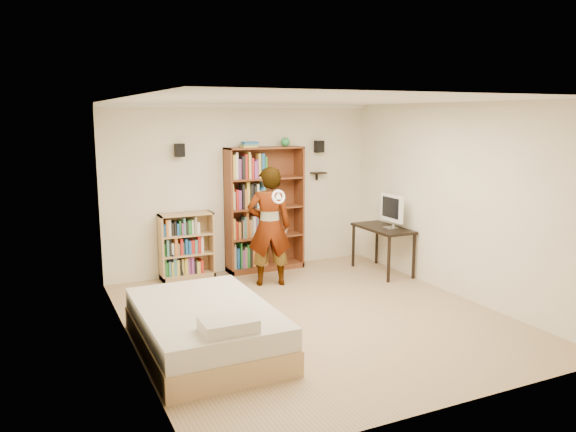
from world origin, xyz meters
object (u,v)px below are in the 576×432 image
tall_bookshelf (265,209)px  daybed (205,322)px  computer_desk (382,250)px  low_bookshelf (187,246)px  person (269,226)px

tall_bookshelf → daybed: 3.36m
computer_desk → daybed: (-3.51, -1.74, -0.07)m
low_bookshelf → person: 1.39m
low_bookshelf → person: bearing=-39.1°
computer_desk → person: 2.00m
computer_desk → person: size_ratio=0.61×
computer_desk → daybed: size_ratio=0.53×
computer_desk → daybed: computer_desk is taller
computer_desk → low_bookshelf: bearing=161.1°
daybed → person: bearing=50.2°
daybed → low_bookshelf: bearing=78.7°
low_bookshelf → computer_desk: (2.96, -1.01, -0.14)m
daybed → computer_desk: bearing=26.3°
tall_bookshelf → person: 0.87m
tall_bookshelf → person: size_ratio=1.13×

